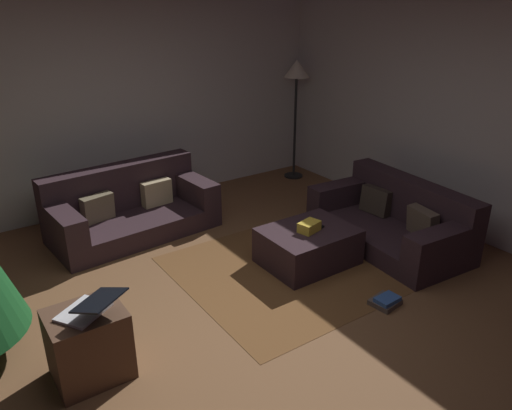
{
  "coord_description": "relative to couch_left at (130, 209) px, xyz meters",
  "views": [
    {
      "loc": [
        -1.85,
        -2.91,
        2.55
      ],
      "look_at": [
        0.58,
        0.6,
        0.75
      ],
      "focal_mm": 34.78,
      "sensor_mm": 36.0,
      "label": 1
    }
  ],
  "objects": [
    {
      "name": "laptop",
      "position": [
        -1.11,
        -2.18,
        0.31
      ],
      "size": [
        0.5,
        0.52,
        0.18
      ],
      "color": "silver",
      "rests_on": "side_table"
    },
    {
      "name": "ottoman",
      "position": [
        1.21,
        -1.75,
        -0.1
      ],
      "size": [
        0.91,
        0.7,
        0.38
      ],
      "primitive_type": "cube",
      "color": "#2D1E23",
      "rests_on": "ground_plane"
    },
    {
      "name": "area_rug",
      "position": [
        1.21,
        -1.75,
        -0.28
      ],
      "size": [
        2.6,
        2.0,
        0.01
      ],
      "primitive_type": "cube",
      "color": "brown",
      "rests_on": "ground_plane"
    },
    {
      "name": "corner_partition",
      "position": [
        3.2,
        -2.25,
        1.02
      ],
      "size": [
        0.12,
        6.4,
        2.6
      ],
      "primitive_type": "cube",
      "color": "#B5B0AB",
      "rests_on": "ground_plane"
    },
    {
      "name": "couch_right",
      "position": [
        2.31,
        -1.93,
        -0.03
      ],
      "size": [
        1.06,
        1.82,
        0.69
      ],
      "rotation": [
        0.0,
        0.0,
        1.49
      ],
      "color": "#2D1E23",
      "rests_on": "ground_plane"
    },
    {
      "name": "couch_left",
      "position": [
        0.0,
        0.0,
        0.0
      ],
      "size": [
        1.9,
        1.02,
        0.76
      ],
      "rotation": [
        0.0,
        0.0,
        3.22
      ],
      "color": "#2D1E23",
      "rests_on": "ground_plane"
    },
    {
      "name": "ground_plane",
      "position": [
        0.06,
        -2.25,
        -0.28
      ],
      "size": [
        6.4,
        6.4,
        0.0
      ],
      "primitive_type": "plane",
      "color": "brown"
    },
    {
      "name": "tv_remote",
      "position": [
        1.34,
        -1.73,
        0.1
      ],
      "size": [
        0.07,
        0.17,
        0.02
      ],
      "primitive_type": "cube",
      "rotation": [
        0.0,
        0.0,
        0.14
      ],
      "color": "black",
      "rests_on": "ottoman"
    },
    {
      "name": "gift_box",
      "position": [
        1.19,
        -1.78,
        0.14
      ],
      "size": [
        0.25,
        0.2,
        0.1
      ],
      "primitive_type": "cube",
      "rotation": [
        0.0,
        0.0,
        0.25
      ],
      "color": "gold",
      "rests_on": "ottoman"
    },
    {
      "name": "rear_partition",
      "position": [
        0.06,
        0.89,
        1.02
      ],
      "size": [
        6.4,
        0.12,
        2.6
      ],
      "primitive_type": "cube",
      "color": "#BCB7B2",
      "rests_on": "ground_plane"
    },
    {
      "name": "corner_lamp",
      "position": [
        2.77,
        0.42,
        1.19
      ],
      "size": [
        0.36,
        0.36,
        1.73
      ],
      "color": "black",
      "rests_on": "ground_plane"
    },
    {
      "name": "side_table",
      "position": [
        -1.14,
        -2.13,
        -0.02
      ],
      "size": [
        0.52,
        0.44,
        0.54
      ],
      "primitive_type": "cube",
      "color": "#4C3323",
      "rests_on": "ground_plane"
    },
    {
      "name": "book_stack",
      "position": [
        1.29,
        -2.74,
        -0.25
      ],
      "size": [
        0.27,
        0.25,
        0.09
      ],
      "color": "#4C423D",
      "rests_on": "ground_plane"
    }
  ]
}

